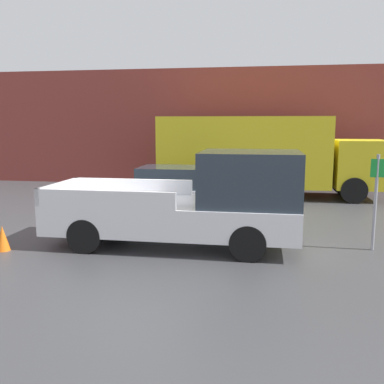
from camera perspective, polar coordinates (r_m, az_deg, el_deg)
name	(u,v)px	position (r m, az deg, el deg)	size (l,w,h in m)	color
ground_plane	(131,232)	(11.30, -8.19, -5.36)	(60.00, 60.00, 0.00)	#3D3D3F
building_wall	(189,128)	(19.71, -0.34, 8.59)	(28.00, 0.15, 5.27)	brown
pickup_truck	(198,203)	(9.75, 0.80, -1.46)	(5.69, 2.10, 2.20)	silver
car	(179,189)	(13.59, -1.71, 0.36)	(4.85, 1.84, 1.46)	silver
delivery_truck	(261,154)	(16.80, 9.21, 5.07)	(8.46, 2.37, 3.07)	gold
parking_sign	(376,197)	(10.23, 23.30, -0.56)	(0.30, 0.07, 2.14)	gray
traffic_cone	(3,238)	(10.44, -23.93, -5.65)	(0.31, 0.31, 0.57)	orange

